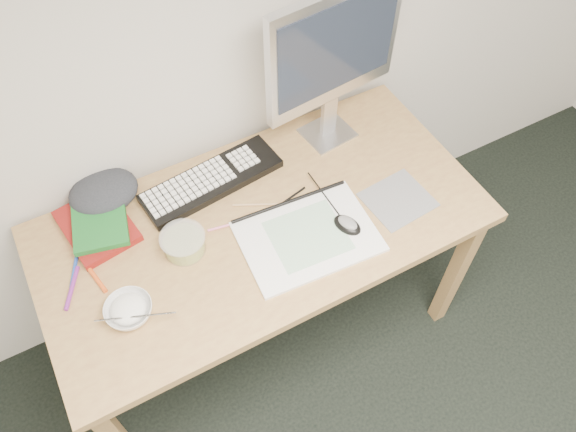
{
  "coord_description": "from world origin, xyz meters",
  "views": [
    {
      "loc": [
        -0.73,
        0.49,
        2.18
      ],
      "look_at": [
        -0.26,
        1.36,
        0.83
      ],
      "focal_mm": 35.0,
      "sensor_mm": 36.0,
      "label": 1
    }
  ],
  "objects_px": {
    "desk": "(263,235)",
    "rice_bowl": "(129,311)",
    "keyboard": "(212,181)",
    "monitor": "(334,52)",
    "sketchpad": "(308,237)"
  },
  "relations": [
    {
      "from": "rice_bowl",
      "to": "desk",
      "type": "bearing_deg",
      "value": 13.44
    },
    {
      "from": "keyboard",
      "to": "rice_bowl",
      "type": "xyz_separation_m",
      "value": [
        -0.39,
        -0.33,
        0.01
      ]
    },
    {
      "from": "desk",
      "to": "sketchpad",
      "type": "xyz_separation_m",
      "value": [
        0.1,
        -0.12,
        0.09
      ]
    },
    {
      "from": "sketchpad",
      "to": "monitor",
      "type": "height_order",
      "value": "monitor"
    },
    {
      "from": "desk",
      "to": "rice_bowl",
      "type": "bearing_deg",
      "value": -166.56
    },
    {
      "from": "desk",
      "to": "sketchpad",
      "type": "distance_m",
      "value": 0.18
    },
    {
      "from": "sketchpad",
      "to": "keyboard",
      "type": "xyz_separation_m",
      "value": [
        -0.17,
        0.34,
        0.01
      ]
    },
    {
      "from": "desk",
      "to": "keyboard",
      "type": "height_order",
      "value": "keyboard"
    },
    {
      "from": "monitor",
      "to": "sketchpad",
      "type": "bearing_deg",
      "value": -134.85
    },
    {
      "from": "desk",
      "to": "keyboard",
      "type": "bearing_deg",
      "value": 109.32
    },
    {
      "from": "desk",
      "to": "rice_bowl",
      "type": "distance_m",
      "value": 0.49
    },
    {
      "from": "keyboard",
      "to": "rice_bowl",
      "type": "relative_size",
      "value": 3.5
    },
    {
      "from": "keyboard",
      "to": "monitor",
      "type": "relative_size",
      "value": 0.84
    },
    {
      "from": "sketchpad",
      "to": "monitor",
      "type": "relative_size",
      "value": 0.73
    },
    {
      "from": "keyboard",
      "to": "monitor",
      "type": "height_order",
      "value": "monitor"
    }
  ]
}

